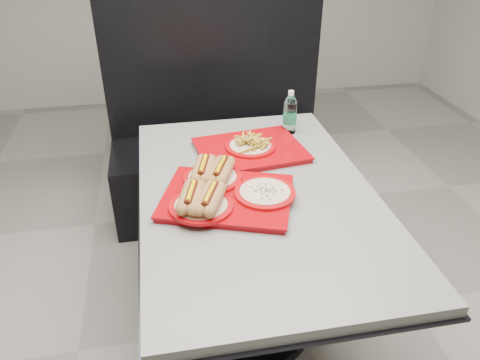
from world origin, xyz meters
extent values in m
plane|color=gray|center=(0.00, 0.00, 0.00)|extent=(6.00, 6.00, 0.00)
cylinder|color=black|center=(0.00, 0.00, 0.03)|extent=(0.52, 0.52, 0.05)
cylinder|color=black|center=(0.00, 0.00, 0.38)|extent=(0.11, 0.11, 0.66)
cube|color=black|center=(0.00, 0.00, 0.70)|extent=(0.92, 1.42, 0.01)
cube|color=gray|center=(0.00, 0.00, 0.73)|extent=(0.90, 1.40, 0.04)
cube|color=black|center=(0.00, 1.02, 0.23)|extent=(1.30, 0.55, 0.45)
cube|color=black|center=(0.00, 1.26, 0.80)|extent=(1.30, 0.10, 1.10)
cube|color=#97040A|center=(-0.13, -0.05, 0.76)|extent=(0.55, 0.49, 0.02)
cube|color=#97040A|center=(-0.13, -0.05, 0.77)|extent=(0.57, 0.50, 0.01)
cylinder|color=#A10508|center=(-0.23, -0.12, 0.78)|extent=(0.23, 0.23, 0.01)
cylinder|color=silver|center=(-0.23, -0.12, 0.79)|extent=(0.19, 0.19, 0.01)
cylinder|color=#A10508|center=(-0.16, 0.07, 0.78)|extent=(0.23, 0.23, 0.01)
cylinder|color=silver|center=(-0.16, 0.07, 0.79)|extent=(0.19, 0.19, 0.01)
cylinder|color=#A10508|center=(0.01, -0.07, 0.78)|extent=(0.23, 0.23, 0.01)
cylinder|color=silver|center=(0.01, -0.07, 0.79)|extent=(0.19, 0.19, 0.01)
cube|color=#97040A|center=(0.04, 0.31, 0.76)|extent=(0.49, 0.40, 0.02)
cube|color=#97040A|center=(0.04, 0.31, 0.77)|extent=(0.50, 0.42, 0.01)
cylinder|color=#A10508|center=(0.04, 0.31, 0.78)|extent=(0.22, 0.22, 0.01)
cylinder|color=silver|center=(0.04, 0.31, 0.79)|extent=(0.18, 0.18, 0.00)
cylinder|color=silver|center=(0.27, 0.49, 0.83)|extent=(0.06, 0.06, 0.15)
cylinder|color=#1C7146|center=(0.27, 0.49, 0.82)|extent=(0.07, 0.07, 0.04)
cone|color=silver|center=(0.27, 0.49, 0.92)|extent=(0.06, 0.06, 0.03)
cylinder|color=silver|center=(0.27, 0.49, 0.95)|extent=(0.03, 0.03, 0.02)
camera|label=1|loc=(-0.35, -1.50, 1.72)|focal=35.00mm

